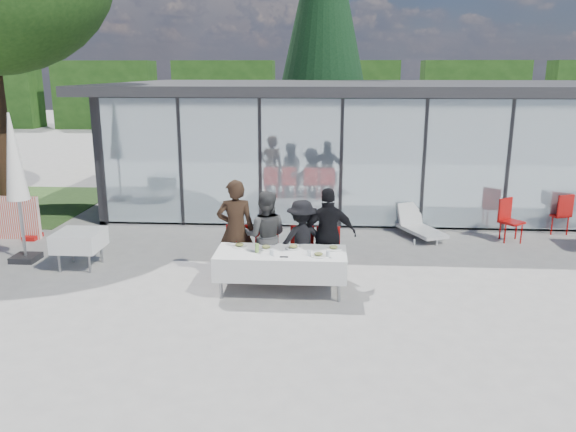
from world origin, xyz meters
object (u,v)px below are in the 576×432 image
(diner_chair_a, at_px, (237,249))
(plate_a, at_px, (240,245))
(juice_bottle, at_px, (257,248))
(diner_chair_d, at_px, (328,251))
(plate_d, at_px, (334,248))
(folded_eyeglasses, at_px, (284,257))
(dining_table, at_px, (281,263))
(diner_c, at_px, (302,241))
(conifer_tree, at_px, (324,10))
(diner_b, at_px, (266,236))
(spare_table_left, at_px, (79,240))
(diner_a, at_px, (236,230))
(plate_b, at_px, (266,248))
(plate_extra, at_px, (319,255))
(spare_chair_a, at_px, (509,218))
(diner_chair_b, at_px, (266,250))
(market_umbrella, at_px, (15,166))
(spare_chair_b, at_px, (561,212))
(plate_c, at_px, (293,247))
(diner_d, at_px, (328,235))
(lounger, at_px, (418,226))
(diner_chair_c, at_px, (302,250))

(diner_chair_a, bearing_deg, plate_a, -76.11)
(juice_bottle, bearing_deg, diner_chair_d, 33.42)
(plate_d, height_order, folded_eyeglasses, plate_d)
(dining_table, relative_size, folded_eyeglasses, 16.14)
(diner_c, relative_size, conifer_tree, 0.14)
(diner_b, bearing_deg, spare_table_left, -4.02)
(diner_a, xyz_separation_m, plate_b, (0.61, -0.50, -0.17))
(diner_chair_d, relative_size, plate_b, 3.54)
(diner_b, distance_m, plate_extra, 1.29)
(dining_table, relative_size, plate_extra, 8.20)
(dining_table, xyz_separation_m, diner_a, (-0.88, 0.64, 0.41))
(diner_c, xyz_separation_m, spare_chair_a, (4.60, 2.82, -0.22))
(diner_a, relative_size, diner_chair_a, 1.93)
(diner_chair_b, height_order, market_umbrella, market_umbrella)
(diner_chair_d, relative_size, spare_chair_b, 1.00)
(diner_chair_a, relative_size, market_umbrella, 0.33)
(diner_chair_d, xyz_separation_m, folded_eyeglasses, (-0.74, -1.04, 0.22))
(diner_chair_d, xyz_separation_m, market_umbrella, (-6.17, 0.59, 1.42))
(plate_c, xyz_separation_m, spare_chair_a, (4.72, 3.26, -0.24))
(market_umbrella, bearing_deg, plate_c, -11.60)
(plate_c, relative_size, plate_extra, 1.00)
(spare_chair_a, distance_m, spare_chair_b, 1.53)
(diner_chair_d, bearing_deg, diner_chair_a, 180.00)
(plate_a, xyz_separation_m, conifer_tree, (1.35, 12.87, 5.21))
(diner_chair_a, height_order, diner_b, diner_b)
(diner_chair_b, distance_m, plate_b, 0.66)
(dining_table, bearing_deg, juice_bottle, -171.58)
(plate_d, distance_m, spare_chair_b, 6.67)
(plate_a, xyz_separation_m, folded_eyeglasses, (0.83, -0.52, -0.02))
(juice_bottle, xyz_separation_m, folded_eyeglasses, (0.48, -0.23, -0.07))
(diner_d, distance_m, spare_chair_b, 6.50)
(diner_c, height_order, plate_d, diner_c)
(folded_eyeglasses, relative_size, lounger, 0.10)
(diner_chair_d, relative_size, plate_extra, 3.54)
(diner_c, bearing_deg, diner_d, 160.31)
(diner_chair_b, relative_size, lounger, 0.67)
(diner_chair_a, relative_size, juice_bottle, 6.35)
(conifer_tree, bearing_deg, dining_table, -92.59)
(juice_bottle, bearing_deg, plate_c, 22.54)
(diner_c, relative_size, spare_table_left, 1.77)
(diner_chair_a, bearing_deg, diner_b, -11.37)
(plate_b, xyz_separation_m, spare_chair_a, (5.20, 3.32, -0.24))
(plate_a, distance_m, market_umbrella, 4.87)
(diner_d, bearing_deg, diner_b, -8.66)
(dining_table, height_order, plate_extra, plate_extra)
(diner_d, xyz_separation_m, spare_chair_b, (5.51, 3.43, -0.34))
(plate_extra, xyz_separation_m, folded_eyeglasses, (-0.58, -0.10, -0.02))
(diner_chair_d, distance_m, market_umbrella, 6.36)
(diner_b, relative_size, diner_chair_c, 1.72)
(plate_d, distance_m, market_umbrella, 6.47)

